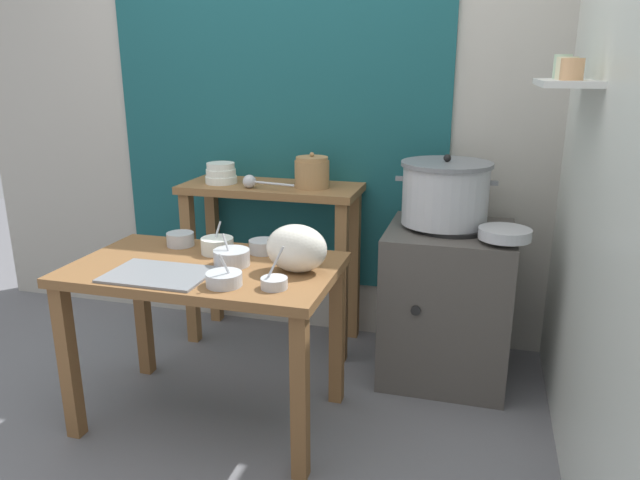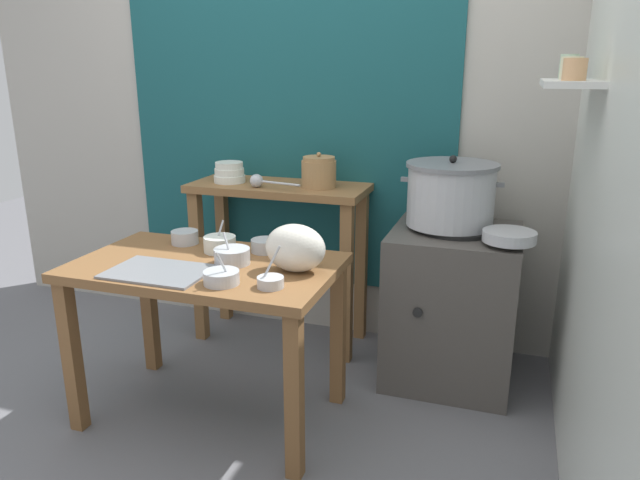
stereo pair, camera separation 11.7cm
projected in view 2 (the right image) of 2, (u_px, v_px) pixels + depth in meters
name	position (u px, v px, depth m)	size (l,w,h in m)	color
ground_plane	(236.00, 418.00, 2.63)	(9.00, 9.00, 0.00)	slate
wall_back	(329.00, 105.00, 3.23)	(4.40, 0.12, 2.60)	#B2ADA3
wall_right	(616.00, 130.00, 2.01)	(0.30, 3.20, 2.60)	silver
prep_table	(207.00, 287.00, 2.49)	(1.10, 0.66, 0.72)	brown
back_shelf_table	(279.00, 224.00, 3.22)	(0.96, 0.40, 0.90)	olive
stove_block	(452.00, 304.00, 2.90)	(0.60, 0.61, 0.78)	#4C4742
steamer_pot	(451.00, 194.00, 2.77)	(0.48, 0.43, 0.34)	#B7BABF
clay_pot	(319.00, 172.00, 3.07)	(0.18, 0.18, 0.18)	#A37A4C
bowl_stack_enamel	(229.00, 173.00, 3.21)	(0.17, 0.17, 0.11)	silver
ladle	(259.00, 181.00, 3.07)	(0.30, 0.09, 0.07)	#B7BABF
serving_tray	(159.00, 272.00, 2.34)	(0.40, 0.28, 0.01)	slate
plastic_bag	(295.00, 248.00, 2.33)	(0.25, 0.17, 0.19)	silver
wide_pan	(509.00, 236.00, 2.54)	(0.23, 0.23, 0.05)	#B7BABF
prep_bowl_0	(220.00, 243.00, 2.60)	(0.14, 0.14, 0.14)	silver
prep_bowl_1	(265.00, 245.00, 2.60)	(0.12, 0.12, 0.06)	#B7BABF
prep_bowl_2	(221.00, 277.00, 2.22)	(0.14, 0.14, 0.14)	#B7BABF
prep_bowl_3	(233.00, 256.00, 2.44)	(0.15, 0.15, 0.13)	#B7BABF
prep_bowl_4	(185.00, 237.00, 2.72)	(0.12, 0.12, 0.06)	#B7BABF
prep_bowl_5	(270.00, 281.00, 2.18)	(0.10, 0.10, 0.16)	#B7BABF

